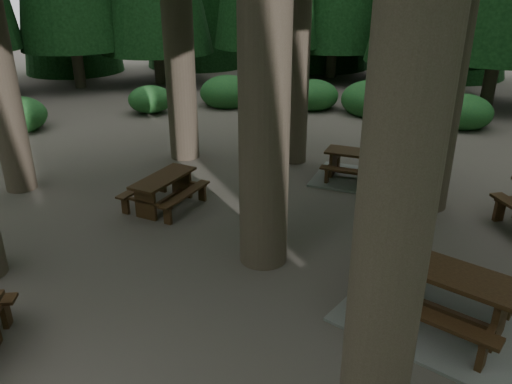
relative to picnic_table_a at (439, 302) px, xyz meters
The scene contains 5 objects.
ground 3.92m from the picnic_table_a, behind, with size 80.00×80.00×0.00m, color #4F4940.
picnic_table_a is the anchor object (origin of this frame).
picnic_table_b 6.15m from the picnic_table_a, behind, with size 1.57×1.84×0.71m.
picnic_table_c 5.56m from the picnic_table_a, 126.66° to the left, with size 2.53×2.24×0.74m.
shrub_ring 3.23m from the picnic_table_a, behind, with size 23.86×24.64×1.49m.
Camera 1 is at (5.24, -6.21, 4.67)m, focal length 35.00 mm.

